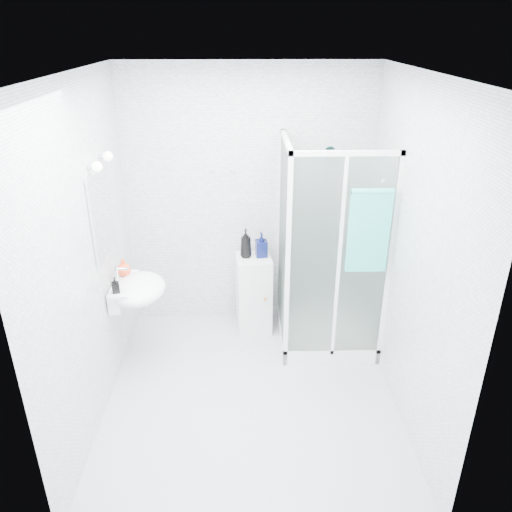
{
  "coord_description": "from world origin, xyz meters",
  "views": [
    {
      "loc": [
        -0.03,
        -3.36,
        2.87
      ],
      "look_at": [
        0.05,
        0.35,
        1.15
      ],
      "focal_mm": 35.0,
      "sensor_mm": 36.0,
      "label": 1
    }
  ],
  "objects_px": {
    "shower_enclosure": "(320,304)",
    "soap_dispenser_black": "(115,285)",
    "wall_basin": "(136,289)",
    "storage_cabinet": "(254,294)",
    "soap_dispenser_orange": "(123,267)",
    "hand_towel": "(369,229)",
    "shampoo_bottle_b": "(261,245)",
    "shampoo_bottle_a": "(246,243)"
  },
  "relations": [
    {
      "from": "shower_enclosure",
      "to": "soap_dispenser_black",
      "type": "height_order",
      "value": "shower_enclosure"
    },
    {
      "from": "wall_basin",
      "to": "storage_cabinet",
      "type": "relative_size",
      "value": 0.69
    },
    {
      "from": "wall_basin",
      "to": "soap_dispenser_orange",
      "type": "relative_size",
      "value": 3.59
    },
    {
      "from": "wall_basin",
      "to": "soap_dispenser_black",
      "type": "height_order",
      "value": "wall_basin"
    },
    {
      "from": "shower_enclosure",
      "to": "hand_towel",
      "type": "distance_m",
      "value": 1.05
    },
    {
      "from": "storage_cabinet",
      "to": "hand_towel",
      "type": "relative_size",
      "value": 1.13
    },
    {
      "from": "storage_cabinet",
      "to": "shampoo_bottle_b",
      "type": "height_order",
      "value": "shampoo_bottle_b"
    },
    {
      "from": "wall_basin",
      "to": "hand_towel",
      "type": "bearing_deg",
      "value": -2.49
    },
    {
      "from": "shampoo_bottle_a",
      "to": "soap_dispenser_orange",
      "type": "xyz_separation_m",
      "value": [
        -1.08,
        -0.47,
        -0.01
      ]
    },
    {
      "from": "shower_enclosure",
      "to": "storage_cabinet",
      "type": "xyz_separation_m",
      "value": [
        -0.63,
        0.27,
        -0.04
      ]
    },
    {
      "from": "hand_towel",
      "to": "wall_basin",
      "type": "bearing_deg",
      "value": 177.51
    },
    {
      "from": "wall_basin",
      "to": "soap_dispenser_black",
      "type": "relative_size",
      "value": 4.16
    },
    {
      "from": "hand_towel",
      "to": "soap_dispenser_orange",
      "type": "height_order",
      "value": "hand_towel"
    },
    {
      "from": "wall_basin",
      "to": "soap_dispenser_black",
      "type": "bearing_deg",
      "value": -125.87
    },
    {
      "from": "shampoo_bottle_a",
      "to": "soap_dispenser_black",
      "type": "distance_m",
      "value": 1.33
    },
    {
      "from": "wall_basin",
      "to": "shampoo_bottle_b",
      "type": "xyz_separation_m",
      "value": [
        1.1,
        0.63,
        0.14
      ]
    },
    {
      "from": "storage_cabinet",
      "to": "shampoo_bottle_a",
      "type": "height_order",
      "value": "shampoo_bottle_a"
    },
    {
      "from": "storage_cabinet",
      "to": "soap_dispenser_orange",
      "type": "height_order",
      "value": "soap_dispenser_orange"
    },
    {
      "from": "hand_towel",
      "to": "soap_dispenser_black",
      "type": "height_order",
      "value": "hand_towel"
    },
    {
      "from": "storage_cabinet",
      "to": "hand_towel",
      "type": "height_order",
      "value": "hand_towel"
    },
    {
      "from": "wall_basin",
      "to": "shampoo_bottle_a",
      "type": "relative_size",
      "value": 1.95
    },
    {
      "from": "shampoo_bottle_b",
      "to": "soap_dispenser_black",
      "type": "height_order",
      "value": "shampoo_bottle_b"
    },
    {
      "from": "wall_basin",
      "to": "shampoo_bottle_b",
      "type": "distance_m",
      "value": 1.28
    },
    {
      "from": "wall_basin",
      "to": "hand_towel",
      "type": "xyz_separation_m",
      "value": [
        1.95,
        -0.09,
        0.58
      ]
    },
    {
      "from": "shampoo_bottle_a",
      "to": "soap_dispenser_orange",
      "type": "bearing_deg",
      "value": -156.44
    },
    {
      "from": "wall_basin",
      "to": "shampoo_bottle_b",
      "type": "bearing_deg",
      "value": 29.56
    },
    {
      "from": "wall_basin",
      "to": "storage_cabinet",
      "type": "height_order",
      "value": "wall_basin"
    },
    {
      "from": "wall_basin",
      "to": "hand_towel",
      "type": "relative_size",
      "value": 0.78
    },
    {
      "from": "hand_towel",
      "to": "shampoo_bottle_b",
      "type": "height_order",
      "value": "hand_towel"
    },
    {
      "from": "shower_enclosure",
      "to": "shampoo_bottle_b",
      "type": "relative_size",
      "value": 8.21
    },
    {
      "from": "shower_enclosure",
      "to": "shampoo_bottle_a",
      "type": "xyz_separation_m",
      "value": [
        -0.7,
        0.29,
        0.51
      ]
    },
    {
      "from": "shampoo_bottle_a",
      "to": "soap_dispenser_black",
      "type": "relative_size",
      "value": 2.14
    },
    {
      "from": "shower_enclosure",
      "to": "storage_cabinet",
      "type": "height_order",
      "value": "shower_enclosure"
    },
    {
      "from": "shampoo_bottle_a",
      "to": "shampoo_bottle_b",
      "type": "distance_m",
      "value": 0.15
    },
    {
      "from": "soap_dispenser_orange",
      "to": "wall_basin",
      "type": "bearing_deg",
      "value": -48.75
    },
    {
      "from": "shower_enclosure",
      "to": "soap_dispenser_orange",
      "type": "distance_m",
      "value": 1.85
    },
    {
      "from": "shower_enclosure",
      "to": "soap_dispenser_black",
      "type": "bearing_deg",
      "value": -164.67
    },
    {
      "from": "hand_towel",
      "to": "soap_dispenser_orange",
      "type": "relative_size",
      "value": 4.61
    },
    {
      "from": "storage_cabinet",
      "to": "shampoo_bottle_b",
      "type": "xyz_separation_m",
      "value": [
        0.07,
        0.04,
        0.53
      ]
    },
    {
      "from": "soap_dispenser_orange",
      "to": "shower_enclosure",
      "type": "bearing_deg",
      "value": 5.61
    },
    {
      "from": "hand_towel",
      "to": "soap_dispenser_black",
      "type": "xyz_separation_m",
      "value": [
        -2.07,
        -0.09,
        -0.44
      ]
    },
    {
      "from": "shower_enclosure",
      "to": "soap_dispenser_black",
      "type": "distance_m",
      "value": 1.91
    }
  ]
}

